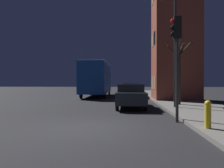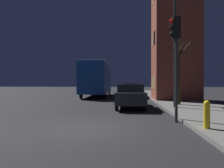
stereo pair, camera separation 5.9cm
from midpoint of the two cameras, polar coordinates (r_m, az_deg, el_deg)
name	(u,v)px [view 2 (the right image)]	position (r m, az deg, el deg)	size (l,w,h in m)	color
ground_plane	(88,128)	(8.01, -6.13, -11.26)	(120.00, 120.00, 0.00)	black
brick_building	(175,42)	(20.12, 16.23, 10.55)	(3.94, 3.75, 9.92)	brown
streetlamp	(167,23)	(13.76, 14.39, 15.28)	(1.22, 0.50, 6.86)	#28282B
traffic_light	(176,47)	(9.31, 16.47, 9.37)	(0.43, 0.24, 4.28)	#28282B
bare_tree	(179,71)	(15.09, 17.20, 3.21)	(1.45, 2.22, 4.40)	#382819
bus	(97,77)	(24.10, -3.90, 1.89)	(2.54, 9.03, 3.68)	#194793
car_near_lane	(130,95)	(13.87, 4.85, -2.86)	(1.74, 4.74, 1.50)	black
car_mid_lane	(131,90)	(22.58, 5.13, -1.53)	(1.85, 3.87, 1.51)	#B21E19
fire_hydrant	(207,114)	(7.72, 23.74, -7.10)	(0.21, 0.21, 0.91)	gold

